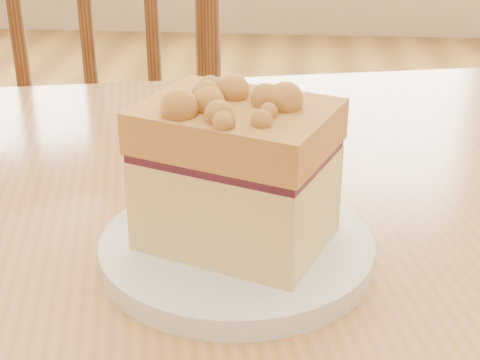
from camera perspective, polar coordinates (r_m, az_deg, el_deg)
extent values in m
cylinder|color=#401C11|center=(1.16, 13.69, -11.79)|extent=(0.06, 0.06, 0.71)
cube|color=brown|center=(1.36, -11.52, -0.38)|extent=(0.56, 0.56, 0.04)
cylinder|color=brown|center=(1.65, -5.46, -4.96)|extent=(0.04, 0.04, 0.44)
cylinder|color=brown|center=(1.63, -17.61, -6.59)|extent=(0.04, 0.04, 0.44)
cylinder|color=brown|center=(1.37, -2.26, -12.06)|extent=(0.04, 0.04, 0.44)
cylinder|color=brown|center=(1.12, -2.41, 7.54)|extent=(0.04, 0.04, 0.47)
cylinder|color=brown|center=(1.11, -6.54, 6.60)|extent=(0.02, 0.02, 0.41)
cylinder|color=brown|center=(1.09, -11.32, 6.06)|extent=(0.02, 0.02, 0.41)
cylinder|color=brown|center=(1.09, -16.15, 5.46)|extent=(0.02, 0.02, 0.41)
cylinder|color=white|center=(0.55, -0.25, -5.34)|extent=(0.20, 0.20, 0.02)
cylinder|color=white|center=(0.56, -0.25, -5.73)|extent=(0.14, 0.14, 0.01)
cube|color=#E0B97E|center=(0.53, -0.26, -1.38)|extent=(0.15, 0.13, 0.07)
cube|color=#421328|center=(0.52, -0.27, 2.35)|extent=(0.15, 0.13, 0.01)
cube|color=gold|center=(0.51, -0.27, 4.21)|extent=(0.16, 0.14, 0.03)
sphere|color=gold|center=(0.52, 3.02, 6.80)|extent=(0.02, 0.02, 0.02)
sphere|color=gold|center=(0.48, -0.15, 5.17)|extent=(0.02, 0.02, 0.02)
sphere|color=gold|center=(0.49, -2.62, 5.51)|extent=(0.02, 0.02, 0.02)
sphere|color=gold|center=(0.51, -6.72, 6.17)|extent=(0.02, 0.02, 0.02)
sphere|color=gold|center=(0.55, -4.55, 7.71)|extent=(0.02, 0.02, 0.02)
sphere|color=gold|center=(0.47, 2.61, 4.63)|extent=(0.02, 0.02, 0.02)
sphere|color=gold|center=(0.53, 1.40, 7.42)|extent=(0.03, 0.03, 0.03)
sphere|color=gold|center=(0.51, -6.90, 6.33)|extent=(0.02, 0.02, 0.02)
sphere|color=gold|center=(0.52, -1.63, 6.70)|extent=(0.02, 0.02, 0.02)
sphere|color=gold|center=(0.52, 1.18, 6.78)|extent=(0.02, 0.02, 0.02)
sphere|color=gold|center=(0.52, -5.67, 6.95)|extent=(0.02, 0.02, 0.02)
sphere|color=gold|center=(0.47, -1.73, 4.84)|extent=(0.02, 0.02, 0.02)
sphere|color=gold|center=(0.53, 0.25, 7.07)|extent=(0.02, 0.02, 0.02)
sphere|color=gold|center=(0.52, 2.02, 6.88)|extent=(0.02, 0.02, 0.02)
sphere|color=gold|center=(0.49, -2.38, 5.30)|extent=(0.01, 0.01, 0.01)
sphere|color=gold|center=(0.52, -0.39, 6.56)|extent=(0.01, 0.01, 0.01)
sphere|color=gold|center=(0.51, 5.08, 6.29)|extent=(0.01, 0.01, 0.01)
sphere|color=gold|center=(0.50, 3.99, 5.77)|extent=(0.02, 0.02, 0.02)
sphere|color=gold|center=(0.57, -4.94, 3.41)|extent=(0.01, 0.01, 0.01)
sphere|color=gold|center=(0.53, -7.47, 5.34)|extent=(0.02, 0.02, 0.02)
sphere|color=gold|center=(0.53, -8.27, 0.15)|extent=(0.01, 0.01, 0.01)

